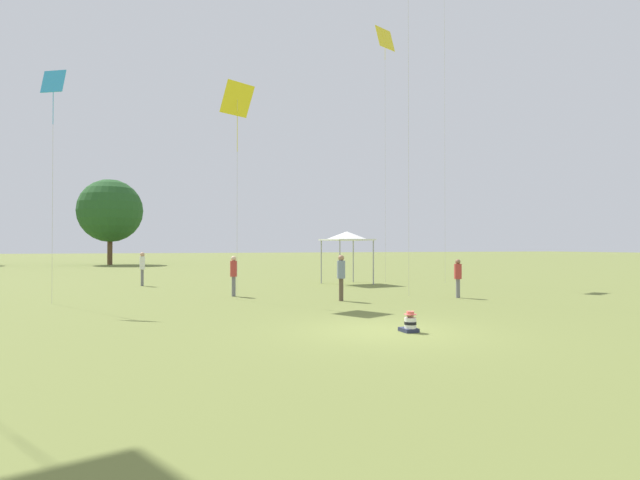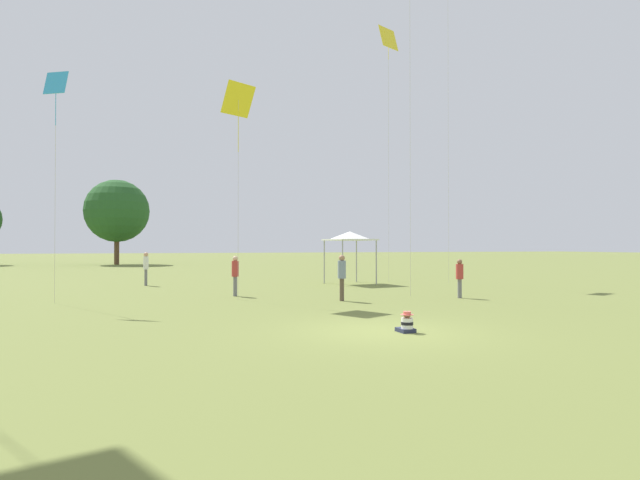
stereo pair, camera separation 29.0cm
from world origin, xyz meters
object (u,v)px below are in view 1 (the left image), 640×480
person_standing_2 (234,272)px  person_standing_3 (458,274)px  person_standing_1 (142,265)px  kite_4 (237,102)px  seated_toddler (410,323)px  distant_tree_0 (110,211)px  person_standing_4 (341,273)px  kite_2 (53,88)px  kite_6 (385,44)px  canopy_tent (347,236)px

person_standing_2 → person_standing_3: bearing=117.0°
person_standing_1 → kite_4: bearing=-90.1°
seated_toddler → kite_4: size_ratio=0.06×
distant_tree_0 → person_standing_4: bearing=-75.7°
person_standing_4 → person_standing_3: bearing=15.6°
seated_toddler → person_standing_4: bearing=80.4°
kite_2 → kite_6: bearing=94.7°
person_standing_3 → kite_6: kite_6 is taller
person_standing_2 → person_standing_4: bearing=99.3°
kite_6 → distant_tree_0: size_ratio=1.57×
person_standing_4 → distant_tree_0: (-11.47, 44.93, 5.23)m
canopy_tent → distant_tree_0: (-15.06, 36.77, 3.60)m
kite_4 → canopy_tent: bearing=-121.3°
person_standing_4 → canopy_tent: canopy_tent is taller
person_standing_1 → kite_2: 11.09m
canopy_tent → kite_4: (-7.47, -6.42, 5.34)m
seated_toddler → kite_2: bearing=132.6°
seated_toddler → distant_tree_0: (-10.46, 52.23, 6.13)m
person_standing_4 → person_standing_1: bearing=147.1°
person_standing_1 → canopy_tent: bearing=-35.2°
kite_2 → kite_6: (17.31, 6.41, 6.50)m
distant_tree_0 → kite_4: bearing=-80.0°
person_standing_1 → kite_4: 11.85m
kite_6 → seated_toddler: bearing=-93.2°
person_standing_4 → kite_4: bearing=177.3°
person_standing_4 → distant_tree_0: size_ratio=0.18×
canopy_tent → kite_6: kite_6 is taller
person_standing_3 → canopy_tent: 8.99m
seated_toddler → kite_4: (-2.87, 9.05, 7.86)m
person_standing_3 → kite_4: bearing=-137.0°
seated_toddler → kite_6: 23.17m
seated_toddler → kite_6: kite_6 is taller
person_standing_3 → kite_4: 11.69m
person_standing_2 → canopy_tent: 9.02m
seated_toddler → canopy_tent: 16.33m
canopy_tent → kite_4: size_ratio=0.34×
seated_toddler → kite_2: (-9.76, 10.00, 8.02)m
seated_toddler → person_standing_1: size_ratio=0.30×
person_standing_2 → person_standing_3: size_ratio=1.07×
kite_6 → distant_tree_0: bearing=138.2°
person_standing_4 → distant_tree_0: distant_tree_0 is taller
distant_tree_0 → person_standing_3: bearing=-69.9°
person_standing_4 → canopy_tent: size_ratio=0.60×
kite_2 → distant_tree_0: bearing=165.3°
canopy_tent → kite_6: (2.94, 0.94, 12.00)m
person_standing_4 → kite_4: 8.17m
person_standing_4 → distant_tree_0: 46.66m
kite_6 → person_standing_4: bearing=-104.2°
person_standing_3 → kite_6: size_ratio=0.10×
person_standing_1 → person_standing_3: (12.72, -11.12, -0.16)m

